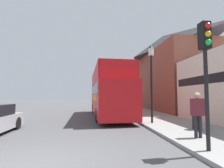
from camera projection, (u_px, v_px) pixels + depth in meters
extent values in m
plane|color=#4C4C4F|center=(81.00, 108.00, 25.21)|extent=(144.00, 144.00, 0.00)
cube|color=gray|center=(130.00, 109.00, 22.97)|extent=(3.88, 108.00, 0.14)
cube|color=brown|center=(164.00, 83.00, 24.19)|extent=(6.00, 18.44, 7.11)
pyramid|color=#2D2D33|center=(163.00, 47.00, 24.55)|extent=(6.00, 18.44, 3.16)
cube|color=red|center=(108.00, 99.00, 15.16)|extent=(2.90, 10.94, 2.55)
cube|color=orange|center=(109.00, 97.00, 14.64)|extent=(2.74, 6.06, 0.45)
cube|color=black|center=(108.00, 90.00, 15.22)|extent=(2.90, 10.07, 0.70)
cube|color=red|center=(108.00, 84.00, 15.25)|extent=(2.87, 10.07, 0.10)
cube|color=red|center=(94.00, 77.00, 15.11)|extent=(0.43, 9.98, 1.08)
cube|color=red|center=(122.00, 77.00, 15.48)|extent=(0.43, 9.98, 1.08)
cube|color=red|center=(119.00, 68.00, 10.40)|extent=(2.51, 0.16, 1.08)
cube|color=red|center=(104.00, 81.00, 19.47)|extent=(2.56, 1.61, 1.08)
cylinder|color=black|center=(94.00, 108.00, 18.24)|extent=(0.32, 0.99, 0.98)
cylinder|color=black|center=(115.00, 108.00, 18.58)|extent=(0.32, 0.99, 0.98)
cylinder|color=black|center=(98.00, 115.00, 11.82)|extent=(0.32, 0.99, 0.98)
cylinder|color=black|center=(130.00, 115.00, 12.15)|extent=(0.32, 0.99, 0.98)
cube|color=maroon|center=(106.00, 106.00, 22.71)|extent=(2.04, 4.40, 0.68)
cube|color=black|center=(107.00, 101.00, 22.63)|extent=(1.69, 2.16, 0.45)
cylinder|color=black|center=(99.00, 107.00, 23.87)|extent=(0.24, 0.69, 0.68)
cylinder|color=black|center=(111.00, 106.00, 24.15)|extent=(0.24, 0.69, 0.68)
cylinder|color=black|center=(101.00, 108.00, 21.25)|extent=(0.24, 0.69, 0.68)
cylinder|color=black|center=(115.00, 108.00, 21.53)|extent=(0.24, 0.69, 0.68)
cylinder|color=black|center=(17.00, 123.00, 9.34)|extent=(0.20, 0.65, 0.65)
cylinder|color=#232328|center=(196.00, 127.00, 6.88)|extent=(0.13, 0.13, 0.86)
cylinder|color=#232328|center=(200.00, 127.00, 6.90)|extent=(0.13, 0.13, 0.86)
cube|color=maroon|center=(197.00, 107.00, 6.94)|extent=(0.47, 0.26, 0.68)
sphere|color=tan|center=(197.00, 95.00, 6.97)|extent=(0.24, 0.24, 0.24)
cylinder|color=black|center=(207.00, 99.00, 5.34)|extent=(0.12, 0.12, 3.10)
cube|color=black|center=(204.00, 36.00, 5.48)|extent=(0.28, 0.31, 0.85)
sphere|color=red|center=(208.00, 26.00, 5.33)|extent=(0.19, 0.19, 0.19)
sphere|color=orange|center=(208.00, 34.00, 5.31)|extent=(0.19, 0.19, 0.19)
sphere|color=green|center=(208.00, 42.00, 5.29)|extent=(0.19, 0.19, 0.19)
cylinder|color=black|center=(152.00, 89.00, 10.84)|extent=(0.13, 0.13, 4.19)
cylinder|color=silver|center=(151.00, 52.00, 11.00)|extent=(0.32, 0.32, 0.45)
cone|color=black|center=(151.00, 47.00, 11.02)|extent=(0.35, 0.35, 0.22)
cylinder|color=black|center=(125.00, 90.00, 19.69)|extent=(0.13, 0.13, 4.54)
cylinder|color=silver|center=(125.00, 69.00, 19.86)|extent=(0.32, 0.32, 0.45)
cone|color=black|center=(125.00, 66.00, 19.88)|extent=(0.35, 0.35, 0.22)
cylinder|color=black|center=(197.00, 120.00, 8.60)|extent=(0.44, 0.44, 0.97)
cylinder|color=#B28E1E|center=(197.00, 110.00, 8.63)|extent=(0.48, 0.48, 0.06)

